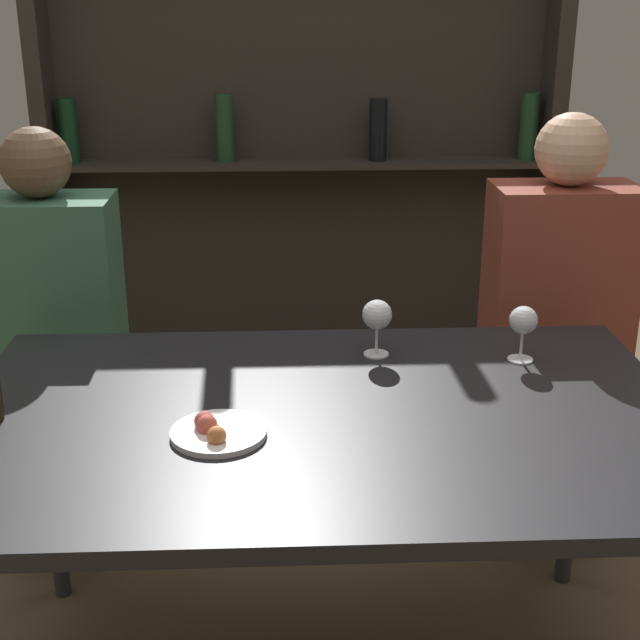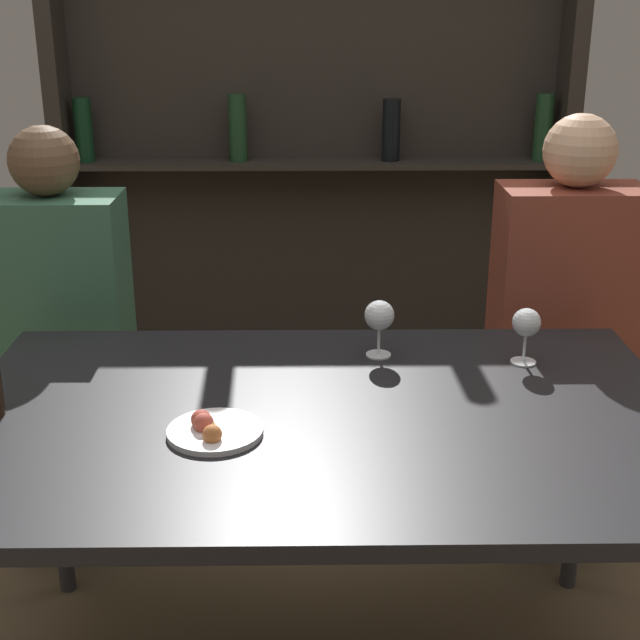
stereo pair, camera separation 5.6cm
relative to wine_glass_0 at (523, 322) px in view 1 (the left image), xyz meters
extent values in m
cube|color=black|center=(-0.48, -0.25, -0.11)|extent=(1.52, 0.95, 0.04)
cylinder|color=#2D2D30|center=(-1.18, 0.16, -0.49)|extent=(0.04, 0.04, 0.71)
cylinder|color=#2D2D30|center=(0.22, 0.16, -0.49)|extent=(0.04, 0.04, 0.71)
cube|color=#28231E|center=(-0.48, 1.55, 0.14)|extent=(1.89, 0.02, 1.97)
cube|color=#28231E|center=(-1.42, 1.45, 0.14)|extent=(0.06, 0.18, 1.97)
cube|color=#28231E|center=(0.47, 1.45, 0.14)|extent=(0.06, 0.18, 1.97)
cube|color=#28231E|center=(-0.48, 1.45, 0.11)|extent=(1.81, 0.18, 0.02)
cylinder|color=black|center=(-1.34, 1.44, 0.24)|extent=(0.07, 0.07, 0.24)
cylinder|color=#19381E|center=(-0.76, 1.45, 0.24)|extent=(0.07, 0.07, 0.25)
cylinder|color=black|center=(-0.19, 1.45, 0.23)|extent=(0.07, 0.07, 0.23)
cylinder|color=#19381E|center=(0.38, 1.44, 0.24)|extent=(0.07, 0.07, 0.25)
cylinder|color=silver|center=(0.00, 0.00, -0.09)|extent=(0.06, 0.06, 0.00)
cylinder|color=silver|center=(0.00, 0.00, -0.05)|extent=(0.01, 0.01, 0.08)
sphere|color=silver|center=(0.00, 0.00, 0.01)|extent=(0.07, 0.07, 0.07)
cylinder|color=silver|center=(-0.34, 0.05, -0.09)|extent=(0.06, 0.06, 0.00)
cylinder|color=silver|center=(-0.34, 0.05, -0.05)|extent=(0.01, 0.01, 0.08)
sphere|color=silver|center=(-0.34, 0.05, 0.01)|extent=(0.07, 0.07, 0.07)
cylinder|color=white|center=(-0.69, -0.35, -0.09)|extent=(0.19, 0.19, 0.01)
sphere|color=#B74C3D|center=(-0.72, -0.33, -0.07)|extent=(0.04, 0.04, 0.04)
sphere|color=#B74C3D|center=(-0.71, -0.35, -0.07)|extent=(0.04, 0.04, 0.04)
sphere|color=#C67038|center=(-0.69, -0.40, -0.07)|extent=(0.04, 0.04, 0.04)
sphere|color=#E5BC66|center=(-0.70, -0.35, -0.08)|extent=(0.02, 0.02, 0.02)
cube|color=#26262B|center=(-1.19, 0.41, -0.62)|extent=(0.33, 0.22, 0.45)
cube|color=#38664C|center=(-1.19, 0.41, -0.09)|extent=(0.37, 0.22, 0.61)
sphere|color=brown|center=(-1.19, 0.41, 0.31)|extent=(0.18, 0.18, 0.18)
cube|color=#26262B|center=(0.21, 0.41, -0.62)|extent=(0.35, 0.22, 0.45)
cube|color=brown|center=(0.21, 0.41, -0.08)|extent=(0.39, 0.22, 0.63)
sphere|color=tan|center=(0.21, 0.41, 0.33)|extent=(0.19, 0.19, 0.19)
camera|label=1|loc=(-0.56, -1.91, 0.72)|focal=50.00mm
camera|label=2|loc=(-0.50, -1.92, 0.72)|focal=50.00mm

